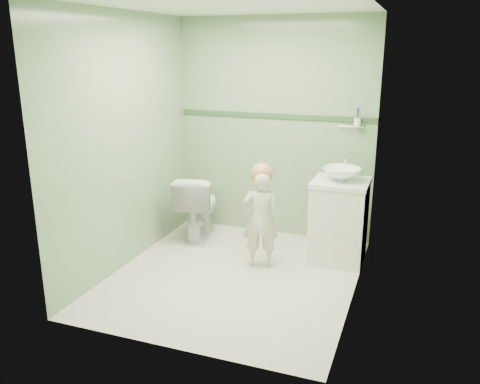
% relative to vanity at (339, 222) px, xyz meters
% --- Properties ---
extents(ground, '(2.50, 2.50, 0.00)m').
position_rel_vanity_xyz_m(ground, '(-0.84, -0.70, -0.40)').
color(ground, silver).
rests_on(ground, ground).
extents(room_shell, '(2.50, 2.54, 2.40)m').
position_rel_vanity_xyz_m(room_shell, '(-0.84, -0.70, 0.80)').
color(room_shell, '#76A273').
rests_on(room_shell, ground).
extents(trim_stripe, '(2.20, 0.02, 0.05)m').
position_rel_vanity_xyz_m(trim_stripe, '(-0.84, 0.54, 0.95)').
color(trim_stripe, '#2F5130').
rests_on(trim_stripe, room_shell).
extents(vanity, '(0.52, 0.50, 0.80)m').
position_rel_vanity_xyz_m(vanity, '(0.00, 0.00, 0.00)').
color(vanity, white).
rests_on(vanity, ground).
extents(counter, '(0.54, 0.52, 0.04)m').
position_rel_vanity_xyz_m(counter, '(0.00, 0.00, 0.41)').
color(counter, white).
rests_on(counter, vanity).
extents(basin, '(0.37, 0.37, 0.13)m').
position_rel_vanity_xyz_m(basin, '(0.00, 0.00, 0.49)').
color(basin, white).
rests_on(basin, counter).
extents(faucet, '(0.03, 0.13, 0.18)m').
position_rel_vanity_xyz_m(faucet, '(0.00, 0.19, 0.57)').
color(faucet, silver).
rests_on(faucet, counter).
extents(cup_holder, '(0.26, 0.07, 0.21)m').
position_rel_vanity_xyz_m(cup_holder, '(0.05, 0.48, 0.93)').
color(cup_holder, silver).
rests_on(cup_holder, room_shell).
extents(toilet, '(0.55, 0.78, 0.73)m').
position_rel_vanity_xyz_m(toilet, '(-1.58, 0.10, -0.03)').
color(toilet, white).
rests_on(toilet, ground).
extents(toddler, '(0.40, 0.32, 0.96)m').
position_rel_vanity_xyz_m(toddler, '(-0.69, -0.40, 0.08)').
color(toddler, beige).
rests_on(toddler, ground).
extents(hair_cap, '(0.21, 0.21, 0.21)m').
position_rel_vanity_xyz_m(hair_cap, '(-0.69, -0.37, 0.52)').
color(hair_cap, '#AB7146').
rests_on(hair_cap, toddler).
extents(teal_toothbrush, '(0.11, 0.14, 0.08)m').
position_rel_vanity_xyz_m(teal_toothbrush, '(-0.58, -0.50, 0.40)').
color(teal_toothbrush, '#098C60').
rests_on(teal_toothbrush, toddler).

